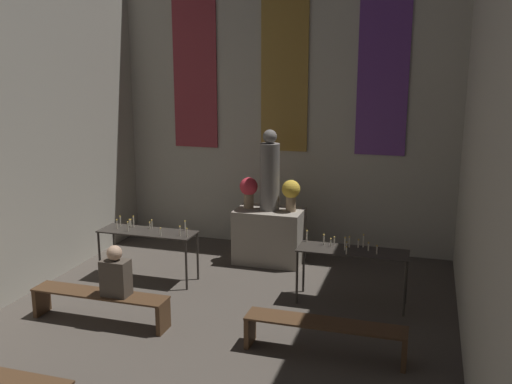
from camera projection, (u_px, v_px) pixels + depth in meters
The scene contains 11 objects.
wall_back at pixel (285, 92), 10.36m from camera, with size 6.44×0.16×5.72m.
wall_right at pixel (507, 132), 4.66m from camera, with size 0.12×10.45×5.72m.
altar at pixel (269, 236), 9.94m from camera, with size 1.16×0.75×0.94m.
statue at pixel (270, 173), 9.69m from camera, with size 0.34×0.34×1.38m.
flower_vase_left at pixel (249, 189), 9.87m from camera, with size 0.31×0.31×0.54m.
flower_vase_right at pixel (291, 192), 9.65m from camera, with size 0.31×0.31×0.54m.
candle_rack_left at pixel (148, 236), 9.05m from camera, with size 1.57×0.51×1.00m.
candle_rack_right at pixel (352, 256), 8.12m from camera, with size 1.57×0.51×1.01m.
pew_back_left at pixel (100, 300), 7.62m from camera, with size 1.92×0.36×0.42m.
pew_back_right at pixel (325, 331), 6.75m from camera, with size 1.92×0.36×0.42m.
person_seated at pixel (116, 274), 7.45m from camera, with size 0.36×0.24×0.68m.
Camera 1 is at (2.56, 0.06, 3.41)m, focal length 40.00 mm.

